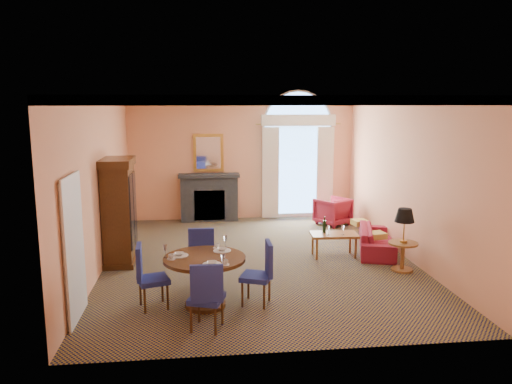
{
  "coord_description": "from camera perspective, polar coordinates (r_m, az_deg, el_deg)",
  "views": [
    {
      "loc": [
        -1.16,
        -9.52,
        3.12
      ],
      "look_at": [
        0.0,
        0.5,
        1.3
      ],
      "focal_mm": 35.0,
      "sensor_mm": 36.0,
      "label": 1
    }
  ],
  "objects": [
    {
      "name": "room_envelope",
      "position": [
        10.27,
        -0.25,
        6.82
      ],
      "size": [
        6.04,
        7.52,
        3.45
      ],
      "color": "#FFAA79",
      "rests_on": "ground"
    },
    {
      "name": "coffee_table",
      "position": [
        10.33,
        8.88,
        -4.91
      ],
      "size": [
        0.98,
        0.59,
        0.82
      ],
      "rotation": [
        0.0,
        0.0,
        -0.06
      ],
      "color": "brown",
      "rests_on": "ground"
    },
    {
      "name": "side_table",
      "position": [
        9.68,
        16.54,
        -4.35
      ],
      "size": [
        0.55,
        0.55,
        1.17
      ],
      "color": "brown",
      "rests_on": "ground"
    },
    {
      "name": "dining_chair_south",
      "position": [
        6.95,
        -5.66,
        -11.37
      ],
      "size": [
        0.56,
        0.56,
        0.99
      ],
      "rotation": [
        0.0,
        0.0,
        -0.32
      ],
      "color": "navy",
      "rests_on": "ground"
    },
    {
      "name": "dining_chair_north",
      "position": [
        8.61,
        -6.21,
        -7.09
      ],
      "size": [
        0.47,
        0.48,
        0.99
      ],
      "rotation": [
        0.0,
        0.0,
        3.2
      ],
      "color": "navy",
      "rests_on": "ground"
    },
    {
      "name": "dining_chair_west",
      "position": [
        7.87,
        -12.4,
        -8.95
      ],
      "size": [
        0.55,
        0.55,
        0.99
      ],
      "rotation": [
        0.0,
        0.0,
        -1.27
      ],
      "color": "navy",
      "rests_on": "ground"
    },
    {
      "name": "armchair",
      "position": [
        13.02,
        8.75,
        -2.19
      ],
      "size": [
        1.04,
        1.05,
        0.7
      ],
      "primitive_type": "imported",
      "rotation": [
        0.0,
        0.0,
        3.72
      ],
      "color": "maroon",
      "rests_on": "ground"
    },
    {
      "name": "dining_chair_east",
      "position": [
        7.84,
        0.72,
        -8.79
      ],
      "size": [
        0.57,
        0.57,
        0.99
      ],
      "rotation": [
        0.0,
        0.0,
        1.2
      ],
      "color": "navy",
      "rests_on": "ground"
    },
    {
      "name": "sofa",
      "position": [
        10.88,
        13.65,
        -5.31
      ],
      "size": [
        1.19,
        1.9,
        0.52
      ],
      "primitive_type": "imported",
      "rotation": [
        0.0,
        0.0,
        1.27
      ],
      "color": "maroon",
      "rests_on": "ground"
    },
    {
      "name": "dining_table",
      "position": [
        7.77,
        -5.88,
        -8.9
      ],
      "size": [
        1.26,
        1.26,
        0.99
      ],
      "color": "#371E0C",
      "rests_on": "ground"
    },
    {
      "name": "ground",
      "position": [
        10.09,
        0.33,
        -7.79
      ],
      "size": [
        7.5,
        7.5,
        0.0
      ],
      "primitive_type": "plane",
      "color": "#13163E",
      "rests_on": "ground"
    },
    {
      "name": "armoire",
      "position": [
        10.07,
        -15.37,
        -2.33
      ],
      "size": [
        0.59,
        1.05,
        2.06
      ],
      "color": "#371E0C",
      "rests_on": "ground"
    }
  ]
}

